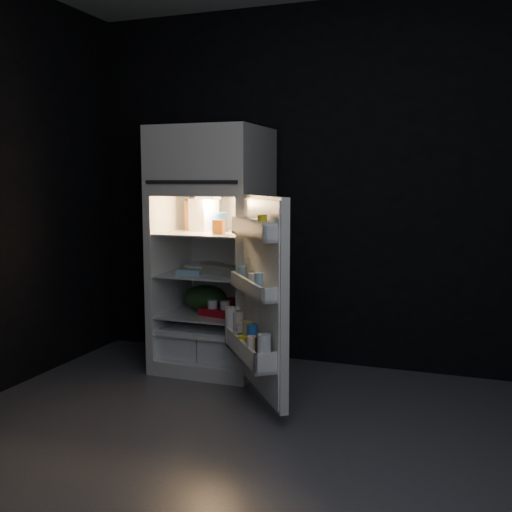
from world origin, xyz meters
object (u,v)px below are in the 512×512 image
at_px(yogurt_tray, 220,312).
at_px(egg_carton, 221,270).
at_px(fridge_door, 259,300).
at_px(milk_jug, 204,215).
at_px(refrigerator, 214,241).

bearing_deg(yogurt_tray, egg_carton, 69.55).
bearing_deg(egg_carton, yogurt_tray, -98.12).
bearing_deg(fridge_door, milk_jug, 134.97).
xyz_separation_m(egg_carton, yogurt_tray, (-0.00, -0.01, -0.31)).
relative_size(egg_carton, yogurt_tray, 1.12).
xyz_separation_m(milk_jug, egg_carton, (0.19, -0.14, -0.38)).
height_order(egg_carton, yogurt_tray, egg_carton).
xyz_separation_m(refrigerator, fridge_door, (0.60, -0.68, -0.27)).
bearing_deg(milk_jug, egg_carton, -16.21).
relative_size(refrigerator, fridge_door, 1.46).
bearing_deg(milk_jug, refrigerator, 11.62).
distance_m(milk_jug, egg_carton, 0.45).
distance_m(egg_carton, yogurt_tray, 0.31).
bearing_deg(egg_carton, milk_jug, 168.56).
xyz_separation_m(fridge_door, yogurt_tray, (-0.50, 0.54, -0.23)).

